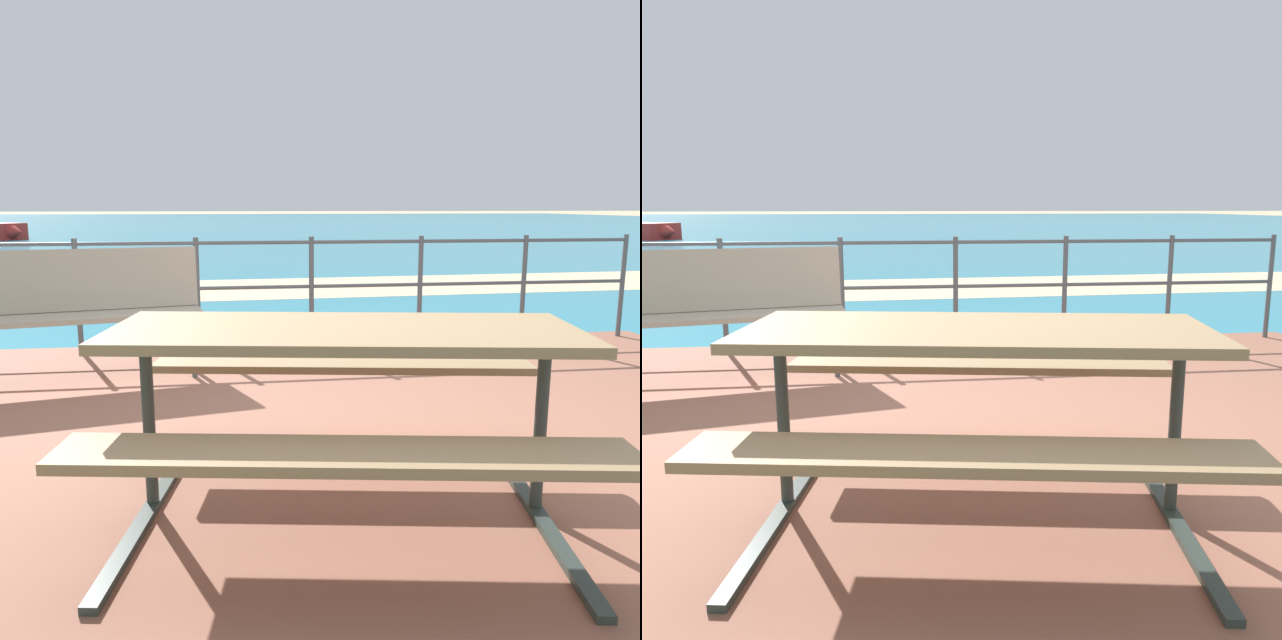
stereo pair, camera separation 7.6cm
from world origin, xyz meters
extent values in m
plane|color=tan|center=(0.00, 0.00, 0.00)|extent=(240.00, 240.00, 0.00)
cube|color=#935B47|center=(0.00, 0.00, 0.03)|extent=(6.40, 5.20, 0.06)
cube|color=teal|center=(0.00, 40.00, 0.01)|extent=(90.00, 90.00, 0.01)
cube|color=beige|center=(0.00, 6.67, 0.01)|extent=(54.05, 4.73, 0.01)
cube|color=#8C704C|center=(-0.25, -0.63, 0.81)|extent=(1.89, 0.96, 0.04)
cube|color=#8C704C|center=(-0.34, -1.18, 0.53)|extent=(1.82, 0.55, 0.04)
cube|color=#8C704C|center=(-0.16, -0.08, 0.53)|extent=(1.82, 0.55, 0.04)
cylinder|color=#2D3833|center=(-1.02, -0.50, 0.43)|extent=(0.06, 0.06, 0.75)
cube|color=#2D3833|center=(-1.02, -0.50, 0.07)|extent=(0.28, 1.36, 0.03)
cylinder|color=#2D3833|center=(0.53, -0.76, 0.43)|extent=(0.06, 0.06, 0.75)
cube|color=#2D3833|center=(0.53, -0.76, 0.07)|extent=(0.28, 1.36, 0.03)
cube|color=tan|center=(-1.77, 1.48, 0.52)|extent=(1.77, 0.73, 0.04)
cube|color=tan|center=(-1.80, 1.66, 0.76)|extent=(1.71, 0.41, 0.44)
cylinder|color=#4C5156|center=(-0.97, 1.48, 0.29)|extent=(0.04, 0.04, 0.46)
cylinder|color=#4C5156|center=(-1.03, 1.78, 0.29)|extent=(0.04, 0.04, 0.46)
cylinder|color=#4C5156|center=(-1.97, 2.39, 0.54)|extent=(0.04, 0.04, 0.96)
cylinder|color=#4C5156|center=(-0.98, 2.39, 0.54)|extent=(0.04, 0.04, 0.96)
cylinder|color=#4C5156|center=(0.00, 2.39, 0.54)|extent=(0.04, 0.04, 0.96)
cylinder|color=#4C5156|center=(0.98, 2.39, 0.54)|extent=(0.04, 0.04, 0.96)
cylinder|color=#4C5156|center=(1.97, 2.39, 0.54)|extent=(0.04, 0.04, 0.96)
cylinder|color=#4C5156|center=(2.95, 2.39, 0.54)|extent=(0.04, 0.04, 0.96)
cylinder|color=#4C5156|center=(0.00, 2.39, 0.98)|extent=(5.90, 0.03, 0.03)
cylinder|color=#4C5156|center=(0.00, 2.39, 0.59)|extent=(5.90, 0.03, 0.03)
cone|color=red|center=(-8.54, 21.16, 0.31)|extent=(0.72, 0.73, 0.55)
camera|label=1|loc=(-0.66, -2.94, 1.30)|focal=34.70mm
camera|label=2|loc=(-0.58, -2.95, 1.30)|focal=34.70mm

